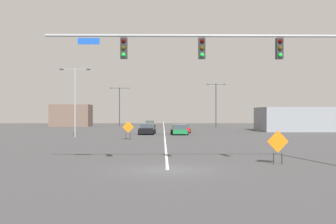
{
  "coord_description": "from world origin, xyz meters",
  "views": [
    {
      "loc": [
        -0.25,
        -20.96,
        2.89
      ],
      "look_at": [
        0.23,
        16.19,
        2.95
      ],
      "focal_mm": 44.48,
      "sensor_mm": 36.0,
      "label": 1
    }
  ],
  "objects_px": {
    "car_green_far": "(179,130)",
    "street_lamp_mid_right": "(216,101)",
    "car_yellow_mid": "(150,124)",
    "construction_sign_left_shoulder": "(278,143)",
    "street_lamp_far_left": "(75,96)",
    "car_red_distant": "(183,129)",
    "street_lamp_mid_left": "(119,103)",
    "traffic_signal_assembly": "(244,58)",
    "construction_sign_left_lane": "(128,128)",
    "car_black_approaching": "(147,129)"
  },
  "relations": [
    {
      "from": "car_green_far",
      "to": "street_lamp_mid_right",
      "type": "bearing_deg",
      "value": 73.48
    },
    {
      "from": "car_yellow_mid",
      "to": "construction_sign_left_shoulder",
      "type": "bearing_deg",
      "value": -81.33
    },
    {
      "from": "street_lamp_mid_right",
      "to": "car_yellow_mid",
      "type": "bearing_deg",
      "value": -173.27
    },
    {
      "from": "street_lamp_far_left",
      "to": "car_red_distant",
      "type": "height_order",
      "value": "street_lamp_far_left"
    },
    {
      "from": "car_red_distant",
      "to": "street_lamp_mid_left",
      "type": "bearing_deg",
      "value": 110.69
    },
    {
      "from": "traffic_signal_assembly",
      "to": "street_lamp_mid_left",
      "type": "xyz_separation_m",
      "value": [
        -13.77,
        72.28,
        -0.53
      ]
    },
    {
      "from": "street_lamp_mid_left",
      "to": "construction_sign_left_lane",
      "type": "distance_m",
      "value": 49.17
    },
    {
      "from": "street_lamp_mid_left",
      "to": "car_black_approaching",
      "type": "relative_size",
      "value": 1.93
    },
    {
      "from": "traffic_signal_assembly",
      "to": "street_lamp_far_left",
      "type": "height_order",
      "value": "street_lamp_far_left"
    },
    {
      "from": "car_yellow_mid",
      "to": "car_green_far",
      "type": "xyz_separation_m",
      "value": [
        4.71,
        -27.22,
        -0.02
      ]
    },
    {
      "from": "construction_sign_left_lane",
      "to": "car_red_distant",
      "type": "height_order",
      "value": "construction_sign_left_lane"
    },
    {
      "from": "street_lamp_mid_left",
      "to": "construction_sign_left_lane",
      "type": "bearing_deg",
      "value": -83.0
    },
    {
      "from": "street_lamp_mid_right",
      "to": "street_lamp_far_left",
      "type": "bearing_deg",
      "value": -121.35
    },
    {
      "from": "street_lamp_mid_right",
      "to": "construction_sign_left_shoulder",
      "type": "height_order",
      "value": "street_lamp_mid_right"
    },
    {
      "from": "construction_sign_left_shoulder",
      "to": "car_yellow_mid",
      "type": "height_order",
      "value": "construction_sign_left_shoulder"
    },
    {
      "from": "street_lamp_far_left",
      "to": "car_black_approaching",
      "type": "distance_m",
      "value": 11.48
    },
    {
      "from": "street_lamp_far_left",
      "to": "car_red_distant",
      "type": "distance_m",
      "value": 17.7
    },
    {
      "from": "construction_sign_left_shoulder",
      "to": "traffic_signal_assembly",
      "type": "bearing_deg",
      "value": -136.56
    },
    {
      "from": "construction_sign_left_shoulder",
      "to": "car_yellow_mid",
      "type": "bearing_deg",
      "value": 98.67
    },
    {
      "from": "street_lamp_mid_right",
      "to": "car_red_distant",
      "type": "relative_size",
      "value": 2.04
    },
    {
      "from": "street_lamp_mid_right",
      "to": "car_red_distant",
      "type": "height_order",
      "value": "street_lamp_mid_right"
    },
    {
      "from": "street_lamp_mid_right",
      "to": "construction_sign_left_lane",
      "type": "xyz_separation_m",
      "value": [
        -14.43,
        -38.92,
        -3.93
      ]
    },
    {
      "from": "car_red_distant",
      "to": "car_green_far",
      "type": "xyz_separation_m",
      "value": [
        -0.67,
        -5.28,
        0.03
      ]
    },
    {
      "from": "street_lamp_far_left",
      "to": "street_lamp_mid_left",
      "type": "relative_size",
      "value": 0.95
    },
    {
      "from": "street_lamp_mid_left",
      "to": "construction_sign_left_lane",
      "type": "relative_size",
      "value": 4.35
    },
    {
      "from": "construction_sign_left_lane",
      "to": "construction_sign_left_shoulder",
      "type": "xyz_separation_m",
      "value": [
        10.15,
        -21.39,
        -0.06
      ]
    },
    {
      "from": "street_lamp_mid_right",
      "to": "construction_sign_left_shoulder",
      "type": "bearing_deg",
      "value": -94.06
    },
    {
      "from": "traffic_signal_assembly",
      "to": "street_lamp_mid_left",
      "type": "distance_m",
      "value": 73.58
    },
    {
      "from": "traffic_signal_assembly",
      "to": "car_black_approaching",
      "type": "bearing_deg",
      "value": 100.04
    },
    {
      "from": "street_lamp_far_left",
      "to": "car_red_distant",
      "type": "relative_size",
      "value": 1.9
    },
    {
      "from": "street_lamp_mid_right",
      "to": "car_red_distant",
      "type": "xyz_separation_m",
      "value": [
        -7.86,
        -23.5,
        -4.58
      ]
    },
    {
      "from": "street_lamp_mid_right",
      "to": "construction_sign_left_lane",
      "type": "bearing_deg",
      "value": -110.35
    },
    {
      "from": "street_lamp_mid_left",
      "to": "street_lamp_far_left",
      "type": "bearing_deg",
      "value": -90.81
    },
    {
      "from": "traffic_signal_assembly",
      "to": "construction_sign_left_shoulder",
      "type": "distance_m",
      "value": 5.51
    },
    {
      "from": "car_yellow_mid",
      "to": "car_green_far",
      "type": "relative_size",
      "value": 1.06
    },
    {
      "from": "traffic_signal_assembly",
      "to": "street_lamp_mid_left",
      "type": "bearing_deg",
      "value": 100.79
    },
    {
      "from": "street_lamp_far_left",
      "to": "traffic_signal_assembly",
      "type": "bearing_deg",
      "value": -62.79
    },
    {
      "from": "car_yellow_mid",
      "to": "street_lamp_mid_right",
      "type": "bearing_deg",
      "value": 6.73
    },
    {
      "from": "construction_sign_left_shoulder",
      "to": "car_yellow_mid",
      "type": "distance_m",
      "value": 59.43
    },
    {
      "from": "traffic_signal_assembly",
      "to": "street_lamp_mid_right",
      "type": "xyz_separation_m",
      "value": [
        6.64,
        62.54,
        -0.46
      ]
    },
    {
      "from": "car_green_far",
      "to": "construction_sign_left_lane",
      "type": "bearing_deg",
      "value": -120.18
    },
    {
      "from": "traffic_signal_assembly",
      "to": "car_red_distant",
      "type": "relative_size",
      "value": 3.69
    },
    {
      "from": "street_lamp_far_left",
      "to": "car_green_far",
      "type": "distance_m",
      "value": 14.39
    },
    {
      "from": "street_lamp_far_left",
      "to": "construction_sign_left_shoulder",
      "type": "xyz_separation_m",
      "value": [
        16.75,
        -25.77,
        -3.64
      ]
    },
    {
      "from": "street_lamp_mid_left",
      "to": "car_black_approaching",
      "type": "bearing_deg",
      "value": -78.52
    },
    {
      "from": "car_yellow_mid",
      "to": "car_red_distant",
      "type": "bearing_deg",
      "value": -76.23
    },
    {
      "from": "street_lamp_mid_left",
      "to": "construction_sign_left_shoulder",
      "type": "xyz_separation_m",
      "value": [
        16.13,
        -70.05,
        -3.92
      ]
    },
    {
      "from": "car_red_distant",
      "to": "car_green_far",
      "type": "bearing_deg",
      "value": -97.26
    },
    {
      "from": "construction_sign_left_lane",
      "to": "construction_sign_left_shoulder",
      "type": "distance_m",
      "value": 23.68
    },
    {
      "from": "traffic_signal_assembly",
      "to": "street_lamp_mid_right",
      "type": "distance_m",
      "value": 62.9
    }
  ]
}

